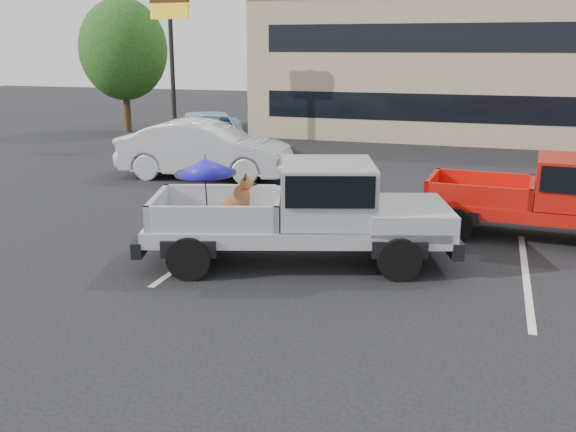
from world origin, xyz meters
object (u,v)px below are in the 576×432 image
(silver_pickup, at_px, (313,207))
(red_pickup, at_px, (566,196))
(motel_sign, at_px, (170,26))
(blue_suv, at_px, (208,137))
(tree_left, at_px, (123,50))
(silver_sedan, at_px, (205,150))

(silver_pickup, height_order, red_pickup, silver_pickup)
(motel_sign, height_order, blue_suv, motel_sign)
(tree_left, height_order, silver_pickup, tree_left)
(motel_sign, relative_size, tree_left, 1.00)
(motel_sign, relative_size, red_pickup, 1.12)
(motel_sign, xyz_separation_m, silver_sedan, (4.01, -5.77, -3.79))
(red_pickup, bearing_deg, silver_sedan, 162.50)
(silver_pickup, bearing_deg, tree_left, 113.63)
(silver_pickup, bearing_deg, motel_sign, 109.62)
(motel_sign, height_order, red_pickup, motel_sign)
(silver_sedan, bearing_deg, blue_suv, 18.27)
(tree_left, relative_size, blue_suv, 1.01)
(motel_sign, distance_m, silver_sedan, 7.98)
(motel_sign, distance_m, red_pickup, 17.16)
(silver_pickup, xyz_separation_m, red_pickup, (4.55, 2.90, -0.10))
(motel_sign, xyz_separation_m, tree_left, (-4.00, 3.00, -0.92))
(motel_sign, distance_m, tree_left, 5.08)
(motel_sign, xyz_separation_m, blue_suv, (2.85, -3.07, -3.83))
(red_pickup, distance_m, silver_sedan, 10.47)
(tree_left, distance_m, blue_suv, 9.60)
(red_pickup, bearing_deg, silver_pickup, -143.99)
(silver_sedan, bearing_deg, motel_sign, 29.84)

